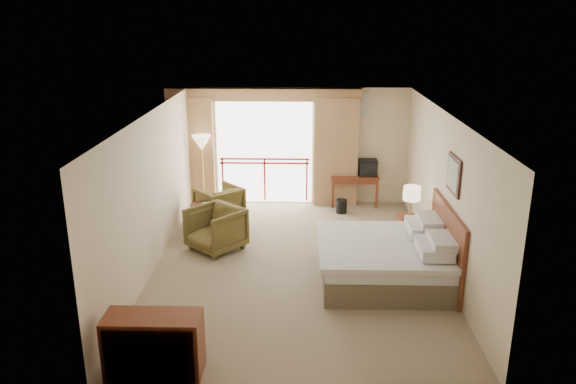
{
  "coord_description": "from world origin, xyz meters",
  "views": [
    {
      "loc": [
        0.08,
        -9.18,
        4.27
      ],
      "look_at": [
        -0.17,
        0.4,
        1.22
      ],
      "focal_mm": 35.0,
      "sensor_mm": 36.0,
      "label": 1
    }
  ],
  "objects_px": {
    "bed": "(387,259)",
    "dresser": "(154,345)",
    "table_lamp": "(412,194)",
    "side_table": "(204,214)",
    "nightstand": "(410,232)",
    "armchair_near": "(217,249)",
    "armchair_far": "(219,221)",
    "floor_lamp": "(202,146)",
    "tv": "(368,167)",
    "desk": "(354,181)",
    "wastebasket": "(342,206)"
  },
  "relations": [
    {
      "from": "armchair_far",
      "to": "table_lamp",
      "type": "bearing_deg",
      "value": 119.58
    },
    {
      "from": "wastebasket",
      "to": "floor_lamp",
      "type": "relative_size",
      "value": 0.18
    },
    {
      "from": "desk",
      "to": "wastebasket",
      "type": "height_order",
      "value": "desk"
    },
    {
      "from": "floor_lamp",
      "to": "dresser",
      "type": "xyz_separation_m",
      "value": [
        0.44,
        -6.24,
        -1.07
      ]
    },
    {
      "from": "bed",
      "to": "wastebasket",
      "type": "xyz_separation_m",
      "value": [
        -0.53,
        3.34,
        -0.22
      ]
    },
    {
      "from": "tv",
      "to": "wastebasket",
      "type": "relative_size",
      "value": 1.35
    },
    {
      "from": "wastebasket",
      "to": "desk",
      "type": "bearing_deg",
      "value": 63.04
    },
    {
      "from": "floor_lamp",
      "to": "dresser",
      "type": "bearing_deg",
      "value": -85.95
    },
    {
      "from": "armchair_far",
      "to": "wastebasket",
      "type": "bearing_deg",
      "value": 151.31
    },
    {
      "from": "tv",
      "to": "side_table",
      "type": "bearing_deg",
      "value": -169.68
    },
    {
      "from": "armchair_far",
      "to": "armchair_near",
      "type": "bearing_deg",
      "value": 54.2
    },
    {
      "from": "nightstand",
      "to": "armchair_far",
      "type": "xyz_separation_m",
      "value": [
        -3.83,
        1.33,
        -0.31
      ]
    },
    {
      "from": "wastebasket",
      "to": "bed",
      "type": "bearing_deg",
      "value": -81.04
    },
    {
      "from": "bed",
      "to": "dresser",
      "type": "relative_size",
      "value": 1.8
    },
    {
      "from": "bed",
      "to": "tv",
      "type": "height_order",
      "value": "tv"
    },
    {
      "from": "armchair_far",
      "to": "dresser",
      "type": "distance_m",
      "value": 5.36
    },
    {
      "from": "desk",
      "to": "tv",
      "type": "distance_m",
      "value": 0.46
    },
    {
      "from": "bed",
      "to": "table_lamp",
      "type": "xyz_separation_m",
      "value": [
        0.63,
        1.43,
        0.69
      ]
    },
    {
      "from": "bed",
      "to": "side_table",
      "type": "relative_size",
      "value": 3.64
    },
    {
      "from": "nightstand",
      "to": "dresser",
      "type": "relative_size",
      "value": 0.53
    },
    {
      "from": "side_table",
      "to": "nightstand",
      "type": "bearing_deg",
      "value": -10.02
    },
    {
      "from": "nightstand",
      "to": "desk",
      "type": "distance_m",
      "value": 2.74
    },
    {
      "from": "wastebasket",
      "to": "armchair_near",
      "type": "xyz_separation_m",
      "value": [
        -2.51,
        -2.12,
        -0.15
      ]
    },
    {
      "from": "bed",
      "to": "floor_lamp",
      "type": "xyz_separation_m",
      "value": [
        -3.67,
        3.61,
        1.08
      ]
    },
    {
      "from": "table_lamp",
      "to": "dresser",
      "type": "bearing_deg",
      "value": -133.57
    },
    {
      "from": "nightstand",
      "to": "dresser",
      "type": "distance_m",
      "value": 5.57
    },
    {
      "from": "armchair_near",
      "to": "dresser",
      "type": "bearing_deg",
      "value": -51.44
    },
    {
      "from": "table_lamp",
      "to": "desk",
      "type": "height_order",
      "value": "table_lamp"
    },
    {
      "from": "armchair_far",
      "to": "floor_lamp",
      "type": "distance_m",
      "value": 1.78
    },
    {
      "from": "nightstand",
      "to": "wastebasket",
      "type": "xyz_separation_m",
      "value": [
        -1.16,
        1.96,
        -0.16
      ]
    },
    {
      "from": "desk",
      "to": "armchair_far",
      "type": "distance_m",
      "value": 3.29
    },
    {
      "from": "table_lamp",
      "to": "dresser",
      "type": "distance_m",
      "value": 5.64
    },
    {
      "from": "table_lamp",
      "to": "side_table",
      "type": "xyz_separation_m",
      "value": [
        -4.05,
        0.66,
        -0.67
      ]
    },
    {
      "from": "nightstand",
      "to": "side_table",
      "type": "bearing_deg",
      "value": 165.68
    },
    {
      "from": "bed",
      "to": "armchair_far",
      "type": "relative_size",
      "value": 2.47
    },
    {
      "from": "dresser",
      "to": "armchair_far",
      "type": "bearing_deg",
      "value": 87.35
    },
    {
      "from": "armchair_far",
      "to": "side_table",
      "type": "distance_m",
      "value": 0.77
    },
    {
      "from": "nightstand",
      "to": "tv",
      "type": "distance_m",
      "value": 2.66
    },
    {
      "from": "bed",
      "to": "table_lamp",
      "type": "relative_size",
      "value": 3.76
    },
    {
      "from": "wastebasket",
      "to": "side_table",
      "type": "relative_size",
      "value": 0.52
    },
    {
      "from": "table_lamp",
      "to": "dresser",
      "type": "height_order",
      "value": "table_lamp"
    },
    {
      "from": "armchair_near",
      "to": "floor_lamp",
      "type": "bearing_deg",
      "value": 146.21
    },
    {
      "from": "armchair_near",
      "to": "floor_lamp",
      "type": "xyz_separation_m",
      "value": [
        -0.63,
        2.4,
        1.46
      ]
    },
    {
      "from": "table_lamp",
      "to": "armchair_far",
      "type": "height_order",
      "value": "table_lamp"
    },
    {
      "from": "floor_lamp",
      "to": "nightstand",
      "type": "bearing_deg",
      "value": -27.45
    },
    {
      "from": "tv",
      "to": "armchair_far",
      "type": "bearing_deg",
      "value": -177.03
    },
    {
      "from": "bed",
      "to": "nightstand",
      "type": "relative_size",
      "value": 3.38
    },
    {
      "from": "tv",
      "to": "table_lamp",
      "type": "bearing_deg",
      "value": -94.98
    },
    {
      "from": "table_lamp",
      "to": "armchair_near",
      "type": "relative_size",
      "value": 0.62
    },
    {
      "from": "desk",
      "to": "wastebasket",
      "type": "xyz_separation_m",
      "value": [
        -0.32,
        -0.64,
        -0.41
      ]
    }
  ]
}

